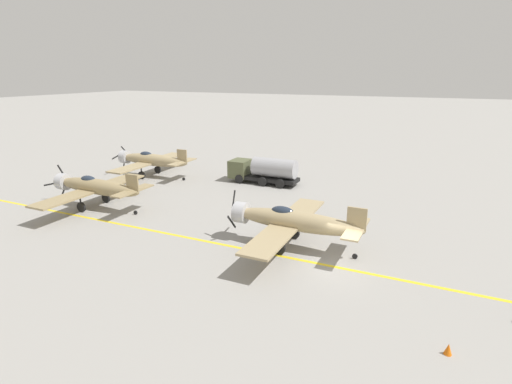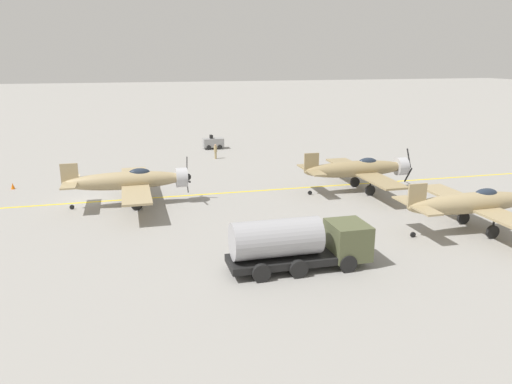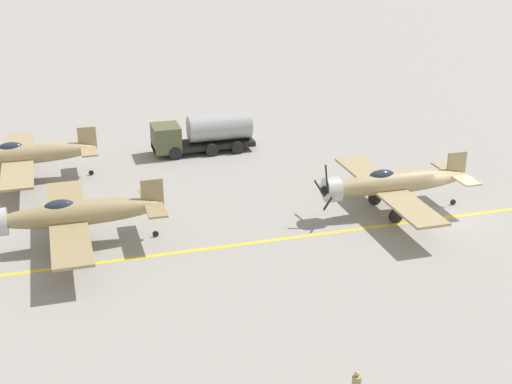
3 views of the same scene
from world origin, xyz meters
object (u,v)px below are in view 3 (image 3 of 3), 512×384
object	(u,v)px
fuel_tanker	(203,134)
airplane_mid_center	(392,183)
airplane_far_center	(74,215)
airplane_far_right	(23,155)

from	to	relation	value
fuel_tanker	airplane_mid_center	bearing A→B (deg)	-149.50
airplane_far_center	airplane_mid_center	xyz separation A→B (m)	(-0.69, -19.49, 0.00)
airplane_mid_center	fuel_tanker	bearing A→B (deg)	35.40
airplane_far_center	fuel_tanker	size ratio (longest dim) A/B	1.50
airplane_mid_center	fuel_tanker	xyz separation A→B (m)	(15.07, 8.88, -0.50)
airplane_far_center	fuel_tanker	world-z (taller)	airplane_far_center
airplane_far_center	fuel_tanker	xyz separation A→B (m)	(14.38, -10.61, -0.50)
airplane_far_right	airplane_mid_center	xyz separation A→B (m)	(-12.27, -22.38, 0.00)
airplane_far_center	airplane_mid_center	distance (m)	19.50
airplane_mid_center	fuel_tanker	distance (m)	17.50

